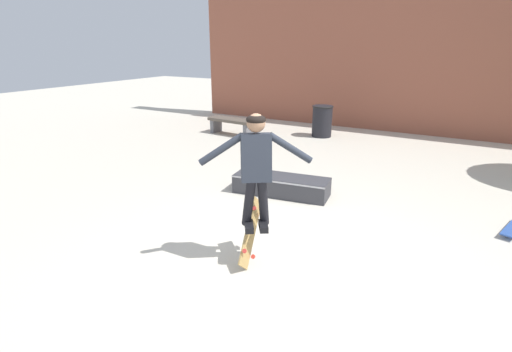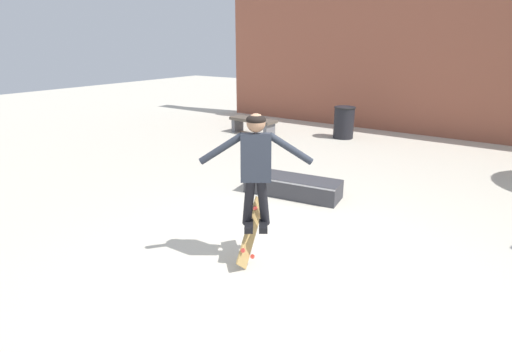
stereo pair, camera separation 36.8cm
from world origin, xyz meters
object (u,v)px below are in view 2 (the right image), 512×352
skater (256,163)px  skateboard_flipping (251,232)px  trash_bin (344,122)px  skate_ledge (293,186)px  park_bench (253,123)px

skater → skateboard_flipping: size_ratio=1.81×
trash_bin → skateboard_flipping: bearing=-76.1°
skater → skate_ledge: bearing=164.7°
park_bench → skateboard_flipping: bearing=-50.3°
skater → skateboard_flipping: skater is taller
skateboard_flipping → park_bench: bearing=-157.7°
skate_ledge → trash_bin: size_ratio=1.98×
skate_ledge → skateboard_flipping: (0.68, -2.21, 0.22)m
park_bench → trash_bin: trash_bin is taller
trash_bin → skater: (1.77, -6.84, 0.82)m
trash_bin → skate_ledge: bearing=-77.7°
skate_ledge → skateboard_flipping: bearing=-80.8°
skate_ledge → skater: bearing=-79.0°
skate_ledge → skater: skater is taller
park_bench → skate_ledge: (3.35, -3.56, -0.16)m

